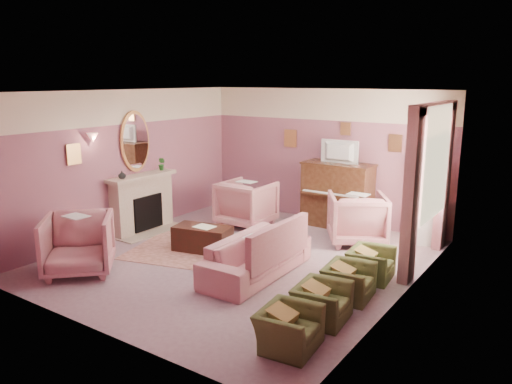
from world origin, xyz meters
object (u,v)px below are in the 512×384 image
Objects in this scene: olive_chair_c at (349,276)px; piano at (337,196)px; television at (338,150)px; olive_chair_b at (322,297)px; floral_armchair_front at (78,241)px; floral_armchair_right at (357,216)px; sofa at (257,249)px; olive_chair_d at (371,259)px; side_table at (425,224)px; coffee_table at (203,239)px; olive_chair_a at (289,322)px; floral_armchair_left at (247,201)px.

piano is at bearing 118.04° from olive_chair_c.
olive_chair_b is (1.63, -3.84, -1.29)m from television.
television reaches higher than piano.
floral_armchair_right is at bearing 52.01° from floral_armchair_front.
olive_chair_c is (3.87, 1.56, -0.21)m from floral_armchair_front.
sofa is at bearing 153.05° from olive_chair_b.
olive_chair_d is at bearing -53.36° from television.
floral_armchair_right is 1.29m from side_table.
olive_chair_d reaches higher than coffee_table.
sofa is 1.71m from olive_chair_b.
side_table is (0.18, 4.67, 0.04)m from olive_chair_a.
piano is at bearing 112.80° from olive_chair_b.
sofa reaches higher than olive_chair_b.
sofa is 3.01× the size of side_table.
coffee_table is 4.13m from side_table.
piano is at bearing 135.00° from floral_armchair_right.
olive_chair_b and olive_chair_c have the same top height.
coffee_table is 1.43× the size of side_table.
sofa is (0.11, -3.11, -0.22)m from piano.
floral_armchair_right is 1.00× the size of floral_armchair_front.
piano is at bearing 90.00° from television.
olive_chair_d is 2.21m from side_table.
sofa is at bearing -150.25° from olive_chair_d.
side_table is (1.04, 0.73, -0.17)m from floral_armchair_right.
television is at bearing -90.00° from piano.
olive_chair_a is at bearing -46.35° from sofa.
floral_armchair_left is at bearing 79.85° from floral_armchair_front.
side_table reaches higher than olive_chair_d.
floral_armchair_right is 1.45× the size of olive_chair_d.
floral_armchair_front reaches higher than olive_chair_c.
floral_armchair_front is at bearing -131.46° from side_table.
olive_chair_a is (3.22, -3.71, -0.21)m from floral_armchair_left.
sofa is at bearing -87.86° from television.
olive_chair_d is at bearing 90.00° from olive_chair_c.
piano reaches higher than floral_armchair_front.
floral_armchair_front reaches higher than side_table.
floral_armchair_right is 1.72m from olive_chair_d.
floral_armchair_front reaches higher than olive_chair_b.
side_table is at bearing 87.25° from olive_chair_b.
floral_armchair_right is 4.03m from olive_chair_a.
olive_chair_c is at bearing -61.96° from piano.
olive_chair_a is (1.63, -4.71, -0.34)m from piano.
side_table is at bearing 35.14° from floral_armchair_right.
sofa reaches higher than side_table.
olive_chair_c is at bearing -90.00° from olive_chair_d.
floral_armchair_right is at bearing -45.00° from piano.
television is 0.38× the size of sofa.
olive_chair_b is 3.85m from side_table.
coffee_table is 0.96× the size of floral_armchair_left.
piano is 2.80m from olive_chair_d.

